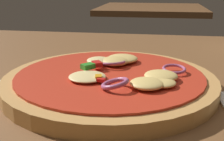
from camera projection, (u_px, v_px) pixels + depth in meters
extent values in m
cube|color=brown|center=(91.00, 93.00, 0.44)|extent=(1.40, 0.86, 0.03)
cylinder|color=tan|center=(110.00, 82.00, 0.41)|extent=(0.30, 0.30, 0.02)
cylinder|color=red|center=(110.00, 74.00, 0.41)|extent=(0.26, 0.26, 0.00)
ellipsoid|color=#EFCC72|center=(122.00, 59.00, 0.46)|extent=(0.05, 0.05, 0.01)
ellipsoid|color=#F4DB8E|center=(99.00, 61.00, 0.45)|extent=(0.04, 0.04, 0.01)
ellipsoid|color=#EFCC72|center=(161.00, 76.00, 0.38)|extent=(0.04, 0.04, 0.01)
ellipsoid|color=#EFCC72|center=(162.00, 83.00, 0.36)|extent=(0.04, 0.04, 0.01)
ellipsoid|color=#EFCC72|center=(147.00, 83.00, 0.35)|extent=(0.04, 0.04, 0.01)
ellipsoid|color=#EFCC72|center=(115.00, 61.00, 0.45)|extent=(0.04, 0.04, 0.01)
ellipsoid|color=#F4DB8E|center=(87.00, 77.00, 0.38)|extent=(0.05, 0.05, 0.01)
torus|color=#B25984|center=(112.00, 62.00, 0.44)|extent=(0.06, 0.06, 0.01)
torus|color=#B25984|center=(174.00, 68.00, 0.41)|extent=(0.04, 0.04, 0.01)
torus|color=#B25984|center=(115.00, 83.00, 0.35)|extent=(0.04, 0.04, 0.01)
cube|color=red|center=(97.00, 64.00, 0.42)|extent=(0.02, 0.02, 0.01)
cube|color=red|center=(101.00, 80.00, 0.36)|extent=(0.01, 0.01, 0.00)
cube|color=#2D8C28|center=(85.00, 66.00, 0.41)|extent=(0.02, 0.02, 0.01)
cube|color=orange|center=(98.00, 77.00, 0.37)|extent=(0.01, 0.01, 0.00)
cube|color=silver|center=(5.00, 88.00, 0.41)|extent=(0.04, 0.01, 0.00)
cube|color=silver|center=(8.00, 86.00, 0.41)|extent=(0.04, 0.01, 0.00)
cube|color=silver|center=(11.00, 85.00, 0.42)|extent=(0.04, 0.01, 0.00)
cube|color=silver|center=(13.00, 84.00, 0.42)|extent=(0.04, 0.01, 0.00)
cube|color=brown|center=(151.00, 9.00, 1.74)|extent=(0.61, 0.59, 0.03)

